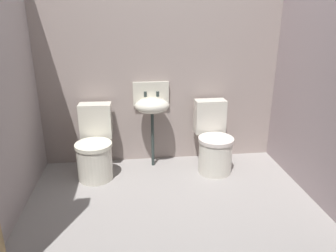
{
  "coord_description": "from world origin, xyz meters",
  "views": [
    {
      "loc": [
        -0.35,
        -2.68,
        1.76
      ],
      "look_at": [
        0.0,
        0.25,
        0.7
      ],
      "focal_mm": 34.17,
      "sensor_mm": 36.0,
      "label": 1
    }
  ],
  "objects": [
    {
      "name": "wall_back",
      "position": [
        0.0,
        1.06,
        1.2
      ],
      "size": [
        3.2,
        0.1,
        2.4
      ],
      "primitive_type": "cube",
      "color": "#A08F88",
      "rests_on": "ground"
    },
    {
      "name": "toilet_right",
      "position": [
        0.58,
        0.66,
        0.32
      ],
      "size": [
        0.41,
        0.6,
        0.78
      ],
      "rotation": [
        0.0,
        0.0,
        3.16
      ],
      "color": "silver",
      "rests_on": "ground"
    },
    {
      "name": "toilet_left",
      "position": [
        -0.77,
        0.66,
        0.32
      ],
      "size": [
        0.42,
        0.6,
        0.78
      ],
      "rotation": [
        0.0,
        0.0,
        3.1
      ],
      "color": "silver",
      "rests_on": "ground"
    },
    {
      "name": "wall_right",
      "position": [
        1.45,
        0.1,
        1.2
      ],
      "size": [
        0.1,
        2.21,
        2.4
      ],
      "primitive_type": "cube",
      "color": "gray",
      "rests_on": "ground"
    },
    {
      "name": "sink",
      "position": [
        -0.12,
        0.84,
        0.75
      ],
      "size": [
        0.42,
        0.34,
        0.99
      ],
      "color": "#2F3A37",
      "rests_on": "ground"
    },
    {
      "name": "ground_plane",
      "position": [
        0.0,
        0.0,
        -0.04
      ],
      "size": [
        3.2,
        2.41,
        0.08
      ],
      "primitive_type": "cube",
      "color": "gray"
    }
  ]
}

